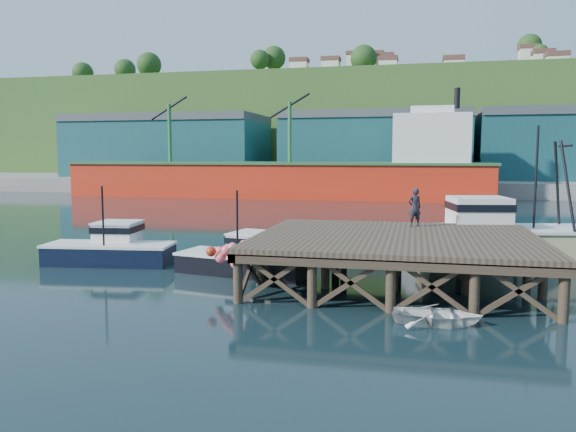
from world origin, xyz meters
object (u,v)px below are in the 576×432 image
(boat_navy, at_px, (112,247))
(boat_black, at_px, (247,257))
(dinghy, at_px, (437,315))
(trawler, at_px, (519,234))
(dockworker, at_px, (415,207))

(boat_navy, bearing_deg, boat_black, -12.70)
(boat_navy, height_order, boat_black, boat_navy)
(boat_navy, xyz_separation_m, dinghy, (16.13, -7.25, -0.51))
(boat_navy, relative_size, boat_black, 0.99)
(trawler, relative_size, dockworker, 5.96)
(boat_black, xyz_separation_m, trawler, (13.11, 5.81, 0.73))
(dinghy, bearing_deg, boat_black, 53.39)
(boat_black, bearing_deg, dinghy, -25.76)
(dinghy, bearing_deg, dockworker, 5.66)
(boat_black, bearing_deg, boat_navy, -174.37)
(boat_black, height_order, dockworker, boat_black)
(dinghy, xyz_separation_m, dockworker, (-0.81, 9.10, 2.75))
(dinghy, bearing_deg, boat_navy, 66.35)
(boat_navy, xyz_separation_m, trawler, (20.68, 5.05, 0.65))
(dockworker, bearing_deg, trawler, -174.16)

